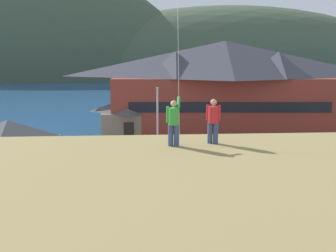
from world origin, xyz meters
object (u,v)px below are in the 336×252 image
Objects in this scene: parked_car_corner_spot at (110,160)px; parked_car_mid_row_near at (146,187)px; storage_shed_near_lot at (10,152)px; moored_boat_outer_mooring at (187,113)px; wharf_dock at (163,111)px; storage_shed_waterside at (129,116)px; person_kite_flyer at (174,121)px; parked_car_back_row_left at (265,161)px; parked_car_lone_by_shed at (201,161)px; parking_light_pole at (157,117)px; harbor_lodge at (224,84)px; parked_car_mid_row_far at (244,188)px; moored_boat_inner_slip at (139,108)px; parked_car_front_row_end at (54,194)px; moored_boat_wharfside at (141,111)px; person_companion at (213,120)px.

parked_car_corner_spot and parked_car_mid_row_near have the same top height.
storage_shed_near_lot reaches higher than moored_boat_outer_mooring.
parked_car_mid_row_near is at bearing -94.52° from wharf_dock.
storage_shed_waterside is 18.78m from parked_car_mid_row_near.
parked_car_back_row_left is at bearing 58.14° from person_kite_flyer.
parked_car_corner_spot is at bearing 173.01° from parked_car_lone_by_shed.
parking_light_pole is (10.46, 6.33, 1.23)m from storage_shed_near_lot.
storage_shed_near_lot is 7.19m from parked_car_corner_spot.
person_kite_flyer reaches higher than parking_light_pole.
parked_car_back_row_left is 0.98× the size of parked_car_corner_spot.
harbor_lodge is 6.32× the size of parked_car_mid_row_far.
wharf_dock is 2.51× the size of moored_boat_outer_mooring.
moored_boat_outer_mooring is at bearing 54.35° from storage_shed_waterside.
parked_car_corner_spot is at bearing 115.09° from parked_car_mid_row_near.
parked_car_back_row_left is (10.27, -29.34, 0.34)m from moored_boat_inner_slip.
moored_boat_inner_slip is at bearing 92.93° from person_kite_flyer.
harbor_lodge is at bearing 55.38° from parked_car_front_row_end.
wharf_dock is at bearing 76.66° from parked_car_front_row_end.
parked_car_back_row_left is at bearing -51.22° from storage_shed_waterside.
person_kite_flyer reaches higher than storage_shed_near_lot.
moored_boat_wharfside is at bearing 91.41° from parked_car_mid_row_near.
parked_car_mid_row_far and parked_car_mid_row_near have the same top height.
parked_car_mid_row_near is at bearing -151.83° from parked_car_back_row_left.
moored_boat_inner_slip is at bearing 164.37° from wharf_dock.
storage_shed_near_lot is at bearing -112.08° from wharf_dock.
parked_car_mid_row_far is 1.00× the size of parked_car_lone_by_shed.
moored_boat_outer_mooring is 24.69m from parked_car_back_row_left.
harbor_lodge is at bearing -70.36° from moored_boat_outer_mooring.
parked_car_corner_spot is 7.40m from parked_car_front_row_end.
parked_car_back_row_left is 12.08m from parked_car_corner_spot.
parked_car_back_row_left is (3.33, -24.46, 0.34)m from moored_boat_outer_mooring.
parked_car_front_row_end is 2.41× the size of person_companion.
parking_light_pole is at bearing -93.87° from wharf_dock.
wharf_dock is 3.54× the size of parked_car_front_row_end.
moored_boat_inner_slip is (-6.94, 4.88, 0.00)m from moored_boat_outer_mooring.
storage_shed_waterside is at bearing -125.65° from moored_boat_outer_mooring.
wharf_dock is at bearing 87.88° from person_kite_flyer.
person_companion reaches higher than parking_light_pole.
parked_car_back_row_left is at bearing -89.74° from harbor_lodge.
moored_boat_wharfside is at bearing 100.81° from parked_car_lone_by_shed.
person_companion is (-1.57, -12.98, 5.71)m from parked_car_lone_by_shed.
parked_car_mid_row_far is at bearing -84.20° from wharf_dock.
storage_shed_near_lot is 1.66× the size of parked_car_corner_spot.
parked_car_front_row_end is 12.11m from person_companion.
parked_car_front_row_end is (-2.64, -6.91, 0.00)m from parked_car_corner_spot.
parking_light_pole is at bearing -71.89° from storage_shed_waterside.
parked_car_mid_row_near and parked_car_lone_by_shed have the same top height.
person_kite_flyer reaches higher than parked_car_corner_spot.
parking_light_pole reaches higher than parked_car_back_row_left.
parked_car_lone_by_shed is 11.42m from parked_car_front_row_end.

